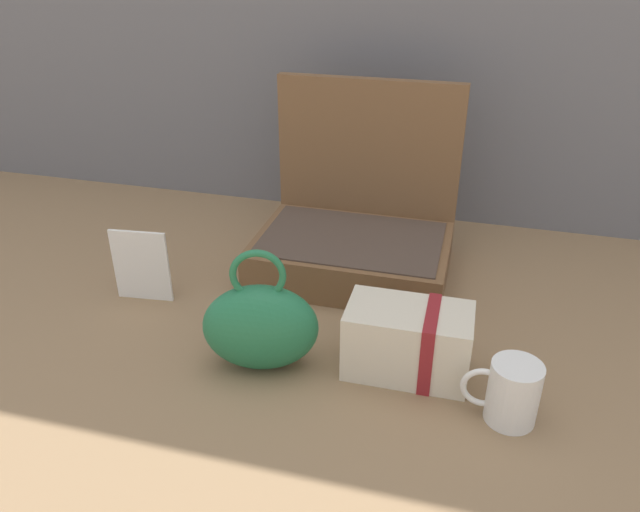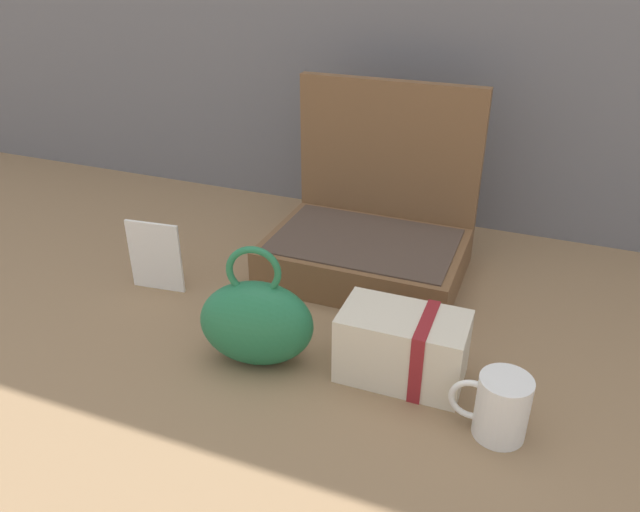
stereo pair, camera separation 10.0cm
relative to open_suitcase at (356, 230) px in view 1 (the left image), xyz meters
The scene contains 6 objects.
ground_plane 0.27m from the open_suitcase, 91.14° to the right, with size 6.00×6.00×0.00m, color #8C6D4C.
open_suitcase is the anchor object (origin of this frame).
teal_pouch_handbag 0.38m from the open_suitcase, 101.46° to the right, with size 0.20×0.14×0.22m.
cream_toiletry_bag 0.36m from the open_suitcase, 64.00° to the right, with size 0.20×0.12×0.12m.
coffee_mug 0.51m from the open_suitcase, 51.56° to the right, with size 0.11×0.07×0.10m.
info_card_left 0.44m from the open_suitcase, 147.27° to the right, with size 0.11×0.01×0.15m, color white.
Camera 1 is at (0.23, -0.87, 0.64)m, focal length 34.34 mm.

